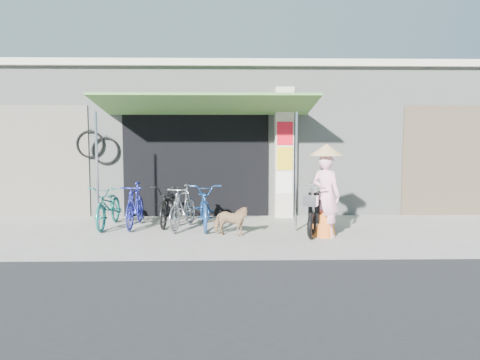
{
  "coord_description": "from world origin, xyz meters",
  "views": [
    {
      "loc": [
        -0.42,
        -8.41,
        1.87
      ],
      "look_at": [
        -0.2,
        1.0,
        1.0
      ],
      "focal_mm": 35.0,
      "sensor_mm": 36.0,
      "label": 1
    }
  ],
  "objects_px": {
    "bike_silver": "(183,207)",
    "bike_navy": "(205,205)",
    "bike_blue": "(135,205)",
    "bike_teal": "(109,206)",
    "nun": "(326,191)",
    "moped": "(319,210)",
    "bike_black": "(169,204)",
    "street_dog": "(231,221)"
  },
  "relations": [
    {
      "from": "street_dog",
      "to": "nun",
      "type": "bearing_deg",
      "value": -77.24
    },
    {
      "from": "bike_black",
      "to": "nun",
      "type": "distance_m",
      "value": 3.38
    },
    {
      "from": "nun",
      "to": "bike_silver",
      "type": "bearing_deg",
      "value": 27.91
    },
    {
      "from": "nun",
      "to": "bike_navy",
      "type": "bearing_deg",
      "value": 21.96
    },
    {
      "from": "bike_teal",
      "to": "bike_black",
      "type": "relative_size",
      "value": 1.01
    },
    {
      "from": "bike_teal",
      "to": "bike_blue",
      "type": "bearing_deg",
      "value": -2.82
    },
    {
      "from": "bike_teal",
      "to": "bike_silver",
      "type": "distance_m",
      "value": 1.58
    },
    {
      "from": "bike_teal",
      "to": "bike_silver",
      "type": "height_order",
      "value": "bike_silver"
    },
    {
      "from": "bike_teal",
      "to": "bike_navy",
      "type": "height_order",
      "value": "bike_navy"
    },
    {
      "from": "moped",
      "to": "bike_teal",
      "type": "bearing_deg",
      "value": -166.71
    },
    {
      "from": "bike_blue",
      "to": "bike_navy",
      "type": "relative_size",
      "value": 0.86
    },
    {
      "from": "bike_black",
      "to": "bike_navy",
      "type": "xyz_separation_m",
      "value": [
        0.78,
        -0.35,
        0.03
      ]
    },
    {
      "from": "bike_teal",
      "to": "bike_navy",
      "type": "distance_m",
      "value": 2.0
    },
    {
      "from": "bike_teal",
      "to": "nun",
      "type": "height_order",
      "value": "nun"
    },
    {
      "from": "bike_silver",
      "to": "nun",
      "type": "xyz_separation_m",
      "value": [
        2.75,
        -0.78,
        0.41
      ]
    },
    {
      "from": "bike_silver",
      "to": "bike_navy",
      "type": "bearing_deg",
      "value": 32.64
    },
    {
      "from": "bike_blue",
      "to": "bike_black",
      "type": "bearing_deg",
      "value": 24.16
    },
    {
      "from": "bike_blue",
      "to": "street_dog",
      "type": "xyz_separation_m",
      "value": [
        1.98,
        -0.92,
        -0.17
      ]
    },
    {
      "from": "street_dog",
      "to": "nun",
      "type": "distance_m",
      "value": 1.87
    },
    {
      "from": "bike_teal",
      "to": "nun",
      "type": "bearing_deg",
      "value": -12.48
    },
    {
      "from": "bike_blue",
      "to": "bike_black",
      "type": "relative_size",
      "value": 0.93
    },
    {
      "from": "bike_silver",
      "to": "moped",
      "type": "bearing_deg",
      "value": 5.48
    },
    {
      "from": "bike_silver",
      "to": "nun",
      "type": "relative_size",
      "value": 0.87
    },
    {
      "from": "bike_silver",
      "to": "street_dog",
      "type": "relative_size",
      "value": 2.17
    },
    {
      "from": "street_dog",
      "to": "bike_silver",
      "type": "bearing_deg",
      "value": 69.43
    },
    {
      "from": "bike_blue",
      "to": "bike_silver",
      "type": "xyz_separation_m",
      "value": [
        1.01,
        -0.22,
        -0.01
      ]
    },
    {
      "from": "bike_blue",
      "to": "moped",
      "type": "relative_size",
      "value": 0.94
    },
    {
      "from": "bike_silver",
      "to": "nun",
      "type": "distance_m",
      "value": 2.89
    },
    {
      "from": "street_dog",
      "to": "bike_navy",
      "type": "bearing_deg",
      "value": 47.48
    },
    {
      "from": "bike_black",
      "to": "nun",
      "type": "height_order",
      "value": "nun"
    },
    {
      "from": "bike_silver",
      "to": "moped",
      "type": "relative_size",
      "value": 0.92
    },
    {
      "from": "bike_black",
      "to": "moped",
      "type": "relative_size",
      "value": 1.01
    },
    {
      "from": "bike_blue",
      "to": "street_dog",
      "type": "distance_m",
      "value": 2.19
    },
    {
      "from": "bike_blue",
      "to": "bike_navy",
      "type": "height_order",
      "value": "bike_navy"
    },
    {
      "from": "bike_blue",
      "to": "nun",
      "type": "distance_m",
      "value": 3.91
    },
    {
      "from": "bike_black",
      "to": "bike_silver",
      "type": "distance_m",
      "value": 0.61
    },
    {
      "from": "bike_black",
      "to": "bike_navy",
      "type": "relative_size",
      "value": 0.93
    },
    {
      "from": "bike_black",
      "to": "nun",
      "type": "xyz_separation_m",
      "value": [
        3.09,
        -1.28,
        0.43
      ]
    },
    {
      "from": "bike_black",
      "to": "street_dog",
      "type": "xyz_separation_m",
      "value": [
        1.31,
        -1.2,
        -0.14
      ]
    },
    {
      "from": "bike_blue",
      "to": "bike_silver",
      "type": "height_order",
      "value": "bike_blue"
    },
    {
      "from": "bike_silver",
      "to": "street_dog",
      "type": "height_order",
      "value": "bike_silver"
    },
    {
      "from": "bike_black",
      "to": "bike_silver",
      "type": "relative_size",
      "value": 1.09
    }
  ]
}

